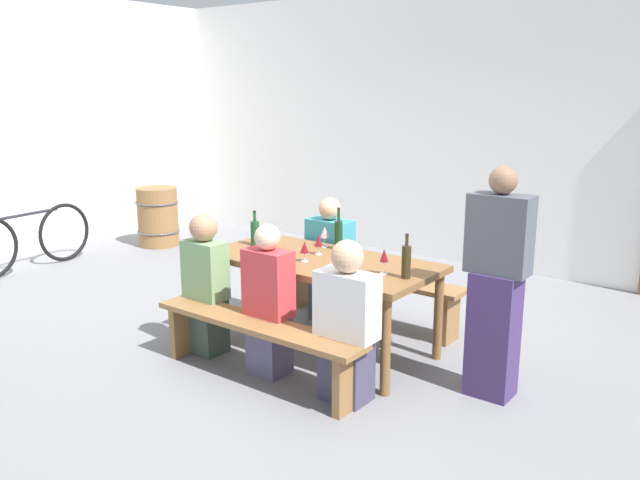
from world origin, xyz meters
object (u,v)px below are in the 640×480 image
seated_guest_near_0 (206,286)px  seated_guest_near_1 (269,304)px  seated_guest_far_0 (330,263)px  seated_guest_near_2 (347,326)px  wine_glass_0 (332,261)px  bench_near (257,335)px  wine_glass_3 (384,256)px  tasting_table (320,268)px  parked_bicycle_0 (27,239)px  wine_bottle_1 (339,234)px  wine_bottle_0 (255,232)px  bench_far (371,285)px  standing_host (496,289)px  wine_bottle_2 (406,261)px  wine_glass_2 (325,233)px  wine_glass_1 (305,248)px  wine_glass_4 (319,241)px

seated_guest_near_0 → seated_guest_near_1: seated_guest_near_0 is taller
seated_guest_far_0 → seated_guest_near_2: bearing=40.4°
wine_glass_0 → seated_guest_near_0: seated_guest_near_0 is taller
bench_near → wine_glass_3: bearing=47.3°
tasting_table → parked_bicycle_0: size_ratio=1.11×
tasting_table → parked_bicycle_0: (-4.06, -0.19, -0.30)m
bench_near → seated_guest_far_0: 1.39m
tasting_table → wine_bottle_1: (-0.06, 0.33, 0.21)m
wine_bottle_0 → wine_glass_3: size_ratio=1.59×
tasting_table → wine_glass_0: size_ratio=10.94×
bench_near → seated_guest_near_1: (-0.02, 0.15, 0.18)m
bench_near → seated_guest_far_0: size_ratio=1.57×
bench_far → standing_host: standing_host is taller
wine_bottle_2 → wine_glass_3: size_ratio=1.71×
wine_glass_2 → standing_host: (1.61, -0.26, -0.12)m
wine_bottle_1 → wine_glass_1: wine_bottle_1 is taller
wine_glass_4 → seated_guest_near_2: size_ratio=0.15×
wine_bottle_0 → wine_glass_2: bearing=30.9°
bench_far → seated_guest_near_2: seated_guest_near_2 is taller
bench_far → wine_glass_2: wine_glass_2 is taller
bench_near → wine_bottle_2: wine_bottle_2 is taller
seated_guest_near_0 → seated_guest_far_0: 1.23m
wine_glass_4 → wine_glass_2: bearing=115.4°
wine_glass_1 → wine_glass_3: size_ratio=0.85×
wine_glass_1 → standing_host: size_ratio=0.10×
wine_glass_4 → seated_guest_near_0: size_ratio=0.15×
wine_bottle_1 → wine_glass_1: size_ratio=2.22×
wine_glass_3 → standing_host: 0.81m
wine_glass_3 → seated_guest_near_1: (-0.64, -0.53, -0.35)m
seated_guest_far_0 → standing_host: standing_host is taller
parked_bicycle_0 → wine_glass_1: bearing=-95.1°
tasting_table → wine_glass_3: size_ratio=9.90×
bench_far → wine_glass_2: 0.70m
bench_near → wine_bottle_1: (-0.06, 1.07, 0.53)m
wine_bottle_2 → standing_host: (0.61, 0.13, -0.12)m
tasting_table → seated_guest_near_2: 0.91m
wine_glass_0 → standing_host: standing_host is taller
wine_glass_3 → seated_guest_far_0: size_ratio=0.17×
standing_host → parked_bicycle_0: bearing=2.6°
wine_glass_1 → wine_glass_2: (-0.15, 0.47, 0.02)m
standing_host → wine_glass_3: bearing=9.4°
wine_bottle_0 → seated_guest_near_0: seated_guest_near_0 is taller
wine_glass_4 → wine_glass_0: bearing=-43.9°
seated_guest_far_0 → tasting_table: bearing=29.8°
seated_guest_near_0 → wine_glass_4: bearing=-39.8°
wine_bottle_0 → seated_guest_near_2: (1.38, -0.61, -0.34)m
bench_far → seated_guest_near_0: (-0.67, -1.34, 0.20)m
wine_bottle_2 → seated_guest_far_0: seated_guest_far_0 is taller
wine_glass_0 → seated_guest_near_2: bearing=-40.0°
tasting_table → seated_guest_near_1: (-0.02, -0.59, -0.14)m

